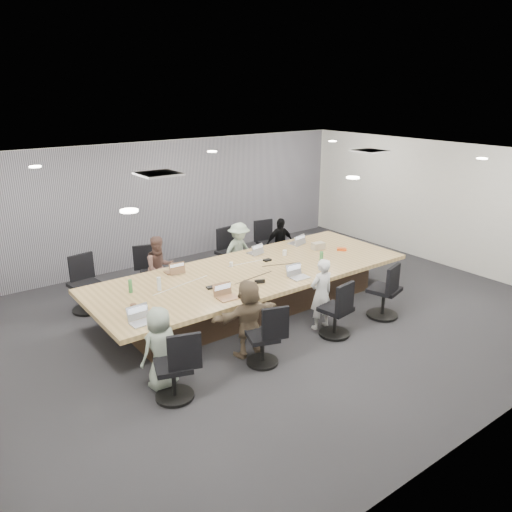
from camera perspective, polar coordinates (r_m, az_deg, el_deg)
floor at (r=9.07m, az=1.52°, el=-6.95°), size 10.00×8.00×0.00m
ceiling at (r=8.25m, az=1.69°, el=10.86°), size 10.00×8.00×0.00m
wall_back at (r=11.85m, az=-10.49°, el=6.10°), size 10.00×0.00×2.80m
wall_front at (r=6.15m, az=25.47°, el=-7.50°), size 10.00×0.00×2.80m
wall_right at (r=12.20m, az=20.50°, el=5.58°), size 0.00×8.00×2.80m
curtain at (r=11.78m, az=-10.32°, el=6.04°), size 9.80×0.04×2.80m
conference_table at (r=9.27m, az=-0.37°, el=-3.64°), size 6.00×2.20×0.74m
chair_0 at (r=9.63m, az=-18.89°, el=-3.58°), size 0.67×0.67×0.88m
chair_1 at (r=10.08m, az=-11.71°, el=-2.26°), size 0.66×0.66×0.77m
chair_2 at (r=10.90m, az=-2.98°, el=-0.02°), size 0.64×0.64×0.86m
chair_3 at (r=11.53m, az=1.63°, el=1.05°), size 0.67×0.67×0.86m
chair_4 at (r=6.78m, az=-9.43°, el=-12.87°), size 0.69×0.69×0.81m
chair_5 at (r=7.47m, az=0.74°, el=-9.70°), size 0.64×0.64×0.75m
chair_6 at (r=8.37m, az=9.06°, el=-6.50°), size 0.61×0.61×0.79m
chair_7 at (r=9.19m, az=14.41°, el=-4.23°), size 0.73×0.73×0.87m
person_1 at (r=9.69m, az=-10.92°, el=-1.45°), size 0.64×0.50×1.28m
laptop_1 at (r=9.19m, az=-9.45°, el=-1.78°), size 0.31×0.22×0.02m
person_2 at (r=10.57m, az=-1.95°, el=0.51°), size 0.87×0.58×1.25m
laptop_2 at (r=10.10m, az=-0.18°, el=0.38°), size 0.32×0.24×0.02m
person_3 at (r=11.22m, az=2.74°, el=1.40°), size 0.73×0.38×1.18m
laptop_3 at (r=10.77m, az=4.60°, el=1.50°), size 0.38×0.30×0.02m
person_4 at (r=6.97m, az=-10.87°, el=-10.29°), size 0.64×0.48×1.18m
laptop_4 at (r=7.34m, az=-12.86°, el=-7.45°), size 0.34×0.24×0.02m
person_5 at (r=7.61m, az=-0.86°, el=-7.09°), size 1.16×0.45×1.23m
laptop_5 at (r=7.97m, az=-3.19°, el=-4.83°), size 0.34×0.24×0.02m
person_6 at (r=8.50m, az=7.46°, el=-4.33°), size 0.47×0.33×1.25m
laptop_6 at (r=8.82m, az=5.02°, el=-2.48°), size 0.33×0.24×0.02m
bottle_green_left at (r=8.40m, az=-14.16°, el=-3.36°), size 0.08×0.08×0.22m
bottle_green_right at (r=9.51m, az=7.48°, el=-0.23°), size 0.08×0.08×0.25m
bottle_clear at (r=8.39m, az=-11.02°, el=-3.14°), size 0.09×0.09×0.23m
cup_white_far at (r=9.34m, az=-2.86°, el=-0.96°), size 0.08×0.08×0.09m
cup_white_near at (r=9.97m, az=3.30°, el=0.38°), size 0.10×0.10×0.11m
mug_brown at (r=7.74m, az=-13.85°, el=-5.73°), size 0.12×0.12×0.11m
mic_left at (r=8.39m, az=-5.13°, el=-3.59°), size 0.17×0.13×0.03m
mic_right at (r=9.66m, az=1.30°, el=-0.46°), size 0.15×0.10×0.03m
stapler at (r=8.55m, az=0.44°, el=-2.92°), size 0.18×0.11×0.07m
canvas_bag at (r=10.42m, az=7.11°, el=1.16°), size 0.28×0.20×0.14m
snack_packet at (r=10.43m, az=9.76°, el=0.77°), size 0.23×0.22×0.04m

